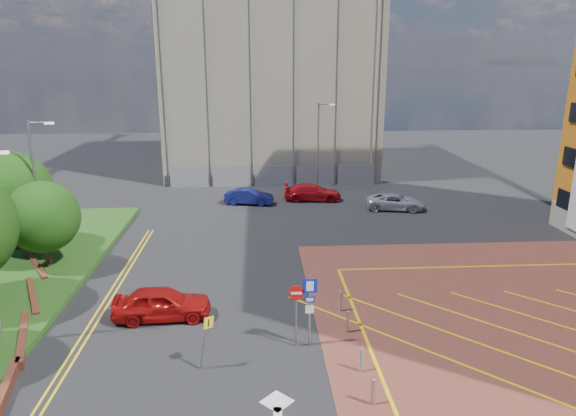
{
  "coord_description": "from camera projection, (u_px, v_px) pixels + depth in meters",
  "views": [
    {
      "loc": [
        -1.56,
        -18.04,
        11.47
      ],
      "look_at": [
        -0.22,
        3.71,
        5.27
      ],
      "focal_mm": 32.0,
      "sensor_mm": 36.0,
      "label": 1
    }
  ],
  "objects": [
    {
      "name": "construction_fence",
      "position": [
        284.0,
        176.0,
        49.14
      ],
      "size": [
        21.6,
        0.06,
        2.0
      ],
      "primitive_type": "cube",
      "color": "gray",
      "rests_on": "ground"
    },
    {
      "name": "construction_building",
      "position": [
        270.0,
        67.0,
        55.94
      ],
      "size": [
        21.2,
        19.2,
        22.0
      ],
      "primitive_type": "cube",
      "color": "gray",
      "rests_on": "ground"
    },
    {
      "name": "car_silver_back",
      "position": [
        395.0,
        202.0,
        41.32
      ],
      "size": [
        4.92,
        2.92,
        1.28
      ],
      "primitive_type": "imported",
      "rotation": [
        0.0,
        0.0,
        1.39
      ],
      "color": "silver",
      "rests_on": "ground"
    },
    {
      "name": "tree_c",
      "position": [
        43.0,
        217.0,
        28.48
      ],
      "size": [
        4.0,
        4.0,
        4.9
      ],
      "color": "#3D2B1C",
      "rests_on": "grass_bed"
    },
    {
      "name": "sign_cluster",
      "position": [
        305.0,
        304.0,
        20.98
      ],
      "size": [
        1.17,
        0.12,
        3.2
      ],
      "color": "#9EA0A8",
      "rests_on": "ground"
    },
    {
      "name": "car_blue_back",
      "position": [
        249.0,
        196.0,
        42.88
      ],
      "size": [
        4.22,
        2.15,
        1.32
      ],
      "primitive_type": "imported",
      "rotation": [
        0.0,
        0.0,
        1.38
      ],
      "color": "navy",
      "rests_on": "ground"
    },
    {
      "name": "lamp_left_far",
      "position": [
        37.0,
        183.0,
        29.95
      ],
      "size": [
        1.53,
        0.16,
        8.0
      ],
      "color": "#9EA0A8",
      "rests_on": "grass_bed"
    },
    {
      "name": "retaining_wall",
      "position": [
        18.0,
        338.0,
        21.72
      ],
      "size": [
        6.06,
        20.33,
        0.4
      ],
      "color": "brown",
      "rests_on": "ground"
    },
    {
      "name": "car_red_back",
      "position": [
        312.0,
        192.0,
        44.08
      ],
      "size": [
        5.01,
        2.35,
        1.41
      ],
      "primitive_type": "imported",
      "rotation": [
        0.0,
        0.0,
        1.49
      ],
      "color": "red",
      "rests_on": "ground"
    },
    {
      "name": "bollard_row",
      "position": [
        365.0,
        371.0,
        18.96
      ],
      "size": [
        0.14,
        11.14,
        0.9
      ],
      "color": "#9EA0A8",
      "rests_on": "forecourt"
    },
    {
      "name": "car_red_left",
      "position": [
        162.0,
        303.0,
        23.67
      ],
      "size": [
        4.55,
        2.02,
        1.52
      ],
      "primitive_type": "imported",
      "rotation": [
        0.0,
        0.0,
        1.62
      ],
      "color": "#AC100E",
      "rests_on": "ground"
    },
    {
      "name": "ground",
      "position": [
        299.0,
        359.0,
        20.55
      ],
      "size": [
        140.0,
        140.0,
        0.0
      ],
      "primitive_type": "plane",
      "color": "black",
      "rests_on": "ground"
    },
    {
      "name": "warning_sign",
      "position": [
        206.0,
        336.0,
        19.53
      ],
      "size": [
        0.67,
        0.4,
        2.25
      ],
      "color": "#9EA0A8",
      "rests_on": "ground"
    },
    {
      "name": "tree_d",
      "position": [
        10.0,
        193.0,
        31.0
      ],
      "size": [
        5.0,
        5.0,
        6.08
      ],
      "color": "#3D2B1C",
      "rests_on": "grass_bed"
    },
    {
      "name": "lamp_back",
      "position": [
        319.0,
        144.0,
        46.48
      ],
      "size": [
        1.53,
        0.16,
        8.0
      ],
      "color": "#9EA0A8",
      "rests_on": "ground"
    }
  ]
}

